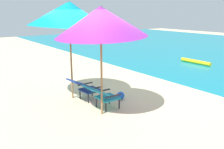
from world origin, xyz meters
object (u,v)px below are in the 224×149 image
at_px(lounge_chair_left, 85,87).
at_px(beach_umbrella_right, 101,21).
at_px(beach_ball, 121,96).
at_px(lounge_chair_right, 102,94).
at_px(beach_umbrella_left, 69,14).
at_px(swim_buoy, 196,62).

bearing_deg(lounge_chair_left, beach_umbrella_right, -7.75).
bearing_deg(beach_ball, lounge_chair_right, -70.62).
bearing_deg(lounge_chair_right, beach_ball, 109.38).
xyz_separation_m(lounge_chair_right, beach_ball, (-0.29, 0.84, -0.29)).
relative_size(lounge_chair_left, lounge_chair_right, 1.02).
bearing_deg(beach_umbrella_left, lounge_chair_right, 10.11).
bearing_deg(lounge_chair_right, beach_umbrella_right, -35.10).
relative_size(beach_umbrella_left, beach_umbrella_right, 1.06).
height_order(beach_umbrella_left, beach_umbrella_right, beach_umbrella_left).
relative_size(swim_buoy, lounge_chair_right, 1.82).
xyz_separation_m(lounge_chair_left, beach_ball, (0.52, 0.87, -0.29)).
distance_m(beach_umbrella_left, beach_umbrella_right, 1.48).
bearing_deg(swim_buoy, beach_umbrella_left, -83.35).
bearing_deg(swim_buoy, lounge_chair_left, -79.85).
bearing_deg(beach_umbrella_left, beach_umbrella_right, 1.68).
distance_m(lounge_chair_left, beach_ball, 1.05).
relative_size(lounge_chair_right, beach_ball, 3.84).
relative_size(swim_buoy, beach_umbrella_right, 0.61).
xyz_separation_m(swim_buoy, beach_umbrella_right, (2.29, -6.99, 2.14)).
xyz_separation_m(swim_buoy, lounge_chair_left, (1.23, -6.84, 0.31)).
xyz_separation_m(swim_buoy, beach_ball, (1.75, -5.98, 0.02)).
bearing_deg(lounge_chair_left, lounge_chair_right, 2.09).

